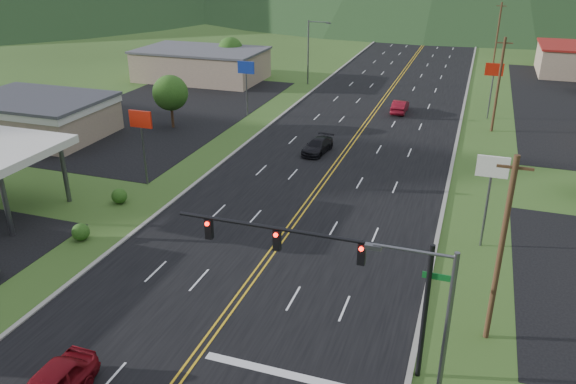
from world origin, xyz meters
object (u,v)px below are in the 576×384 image
(streetlight_east, at_px, (436,341))
(car_dark_mid, at_px, (318,146))
(traffic_signal, at_px, (339,263))
(streetlight_west, at_px, (310,48))
(car_red_far, at_px, (400,107))

(streetlight_east, height_order, car_dark_mid, streetlight_east)
(streetlight_east, relative_size, car_dark_mid, 1.94)
(traffic_signal, xyz_separation_m, streetlight_west, (-18.16, 56.00, -0.15))
(streetlight_west, xyz_separation_m, car_red_far, (14.60, -10.92, -4.43))
(streetlight_east, xyz_separation_m, car_red_far, (-8.26, 49.08, -4.43))
(streetlight_west, bearing_deg, streetlight_east, -69.14)
(traffic_signal, distance_m, streetlight_east, 6.17)
(car_red_far, bearing_deg, streetlight_west, -36.41)
(streetlight_east, height_order, car_red_far, streetlight_east)
(traffic_signal, bearing_deg, car_red_far, 94.51)
(traffic_signal, distance_m, car_red_far, 45.46)
(traffic_signal, bearing_deg, streetlight_west, 107.97)
(traffic_signal, height_order, streetlight_west, streetlight_west)
(car_dark_mid, distance_m, car_red_far, 17.77)
(streetlight_east, xyz_separation_m, car_dark_mid, (-13.69, 32.16, -4.51))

